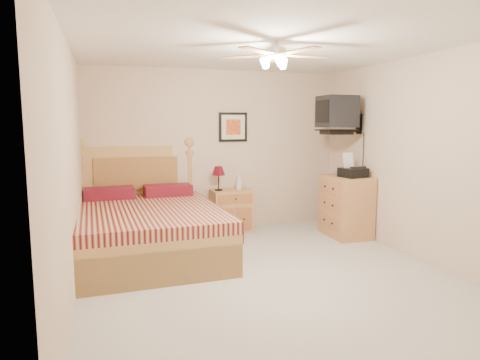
# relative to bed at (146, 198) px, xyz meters

# --- Properties ---
(floor) EXTENTS (4.50, 4.50, 0.00)m
(floor) POSITION_rel_bed_xyz_m (1.20, -1.12, -0.75)
(floor) COLOR #A9A399
(floor) RESTS_ON ground
(ceiling) EXTENTS (4.00, 4.50, 0.04)m
(ceiling) POSITION_rel_bed_xyz_m (1.20, -1.12, 1.75)
(ceiling) COLOR white
(ceiling) RESTS_ON ground
(wall_back) EXTENTS (4.00, 0.04, 2.50)m
(wall_back) POSITION_rel_bed_xyz_m (1.20, 1.13, 0.50)
(wall_back) COLOR #C5AB91
(wall_back) RESTS_ON ground
(wall_front) EXTENTS (4.00, 0.04, 2.50)m
(wall_front) POSITION_rel_bed_xyz_m (1.20, -3.37, 0.50)
(wall_front) COLOR #C5AB91
(wall_front) RESTS_ON ground
(wall_left) EXTENTS (0.04, 4.50, 2.50)m
(wall_left) POSITION_rel_bed_xyz_m (-0.80, -1.12, 0.50)
(wall_left) COLOR #C5AB91
(wall_left) RESTS_ON ground
(wall_right) EXTENTS (0.04, 4.50, 2.50)m
(wall_right) POSITION_rel_bed_xyz_m (3.20, -1.12, 0.50)
(wall_right) COLOR #C5AB91
(wall_right) RESTS_ON ground
(bed) EXTENTS (1.83, 2.36, 1.49)m
(bed) POSITION_rel_bed_xyz_m (0.00, 0.00, 0.00)
(bed) COLOR tan
(bed) RESTS_ON ground
(nightstand) EXTENTS (0.61, 0.46, 0.65)m
(nightstand) POSITION_rel_bed_xyz_m (1.37, 0.88, -0.42)
(nightstand) COLOR #A66B40
(nightstand) RESTS_ON ground
(table_lamp) EXTENTS (0.24, 0.24, 0.37)m
(table_lamp) POSITION_rel_bed_xyz_m (1.17, 0.90, 0.09)
(table_lamp) COLOR #5E0B1A
(table_lamp) RESTS_ON nightstand
(lotion_bottle) EXTENTS (0.12, 0.12, 0.23)m
(lotion_bottle) POSITION_rel_bed_xyz_m (1.51, 0.92, 0.02)
(lotion_bottle) COLOR silver
(lotion_bottle) RESTS_ON nightstand
(framed_picture) EXTENTS (0.46, 0.04, 0.46)m
(framed_picture) POSITION_rel_bed_xyz_m (1.47, 1.11, 0.87)
(framed_picture) COLOR black
(framed_picture) RESTS_ON wall_back
(dresser) EXTENTS (0.56, 0.79, 0.90)m
(dresser) POSITION_rel_bed_xyz_m (2.93, 0.10, -0.29)
(dresser) COLOR #AE733E
(dresser) RESTS_ON ground
(fax_machine) EXTENTS (0.39, 0.41, 0.35)m
(fax_machine) POSITION_rel_bed_xyz_m (2.94, -0.04, 0.33)
(fax_machine) COLOR black
(fax_machine) RESTS_ON dresser
(magazine_lower) EXTENTS (0.24, 0.30, 0.02)m
(magazine_lower) POSITION_rel_bed_xyz_m (2.86, 0.38, 0.17)
(magazine_lower) COLOR #B4A490
(magazine_lower) RESTS_ON dresser
(magazine_upper) EXTENTS (0.24, 0.28, 0.02)m
(magazine_upper) POSITION_rel_bed_xyz_m (2.89, 0.41, 0.19)
(magazine_upper) COLOR tan
(magazine_upper) RESTS_ON magazine_lower
(wall_tv) EXTENTS (0.56, 0.46, 0.58)m
(wall_tv) POSITION_rel_bed_xyz_m (2.95, 0.22, 1.06)
(wall_tv) COLOR black
(wall_tv) RESTS_ON wall_right
(ceiling_fan) EXTENTS (1.14, 1.14, 0.28)m
(ceiling_fan) POSITION_rel_bed_xyz_m (1.20, -1.32, 1.61)
(ceiling_fan) COLOR silver
(ceiling_fan) RESTS_ON ceiling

